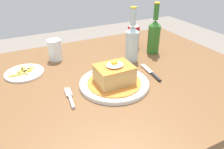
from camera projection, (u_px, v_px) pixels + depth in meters
dining_table at (95, 97)px, 0.97m from camera, size 1.46×0.97×0.72m
main_plate at (114, 83)px, 0.88m from camera, size 0.28×0.28×0.02m
sandwich_meal at (114, 75)px, 0.87m from camera, size 0.22×0.22×0.10m
fork at (71, 99)px, 0.80m from camera, size 0.03×0.14×0.01m
knife at (153, 74)px, 0.96m from camera, size 0.04×0.17×0.01m
soda_can at (133, 37)px, 1.23m from camera, size 0.07×0.07×0.12m
beer_bottle_green at (154, 35)px, 1.14m from camera, size 0.06×0.06×0.27m
beer_bottle_clear at (132, 42)px, 1.05m from camera, size 0.06×0.06×0.27m
drinking_glass at (55, 51)px, 1.08m from camera, size 0.07×0.07×0.10m
side_plate_fries at (24, 73)px, 0.97m from camera, size 0.17×0.17×0.02m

